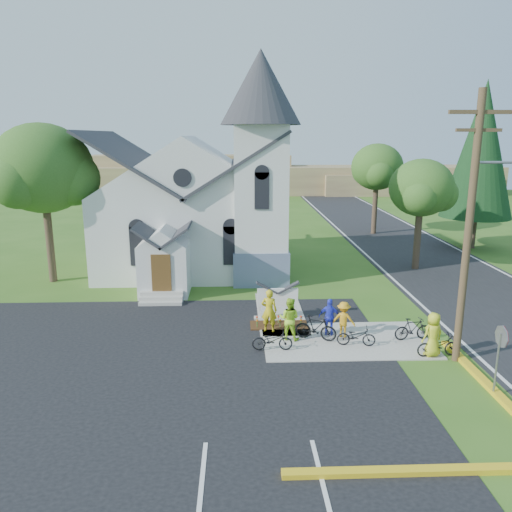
{
  "coord_description": "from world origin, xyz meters",
  "views": [
    {
      "loc": [
        -3.07,
        -18.91,
        8.4
      ],
      "look_at": [
        -2.14,
        5.0,
        2.63
      ],
      "focal_mm": 35.0,
      "sensor_mm": 36.0,
      "label": 1
    }
  ],
  "objects_px": {
    "cyclist_1": "(289,319)",
    "cyclist_3": "(344,319)",
    "cyclist_2": "(330,317)",
    "bike_2": "(356,336)",
    "stop_sign": "(500,346)",
    "bike_4": "(438,345)",
    "church_sign": "(278,298)",
    "cyclist_4": "(433,334)",
    "bike_1": "(316,328)",
    "bike_3": "(413,329)",
    "utility_pole": "(471,222)",
    "cyclist_0": "(269,310)",
    "bike_0": "(272,340)"
  },
  "relations": [
    {
      "from": "cyclist_3",
      "to": "utility_pole",
      "type": "bearing_deg",
      "value": 168.25
    },
    {
      "from": "cyclist_0",
      "to": "cyclist_2",
      "type": "xyz_separation_m",
      "value": [
        2.57,
        -0.51,
        -0.15
      ]
    },
    {
      "from": "cyclist_4",
      "to": "cyclist_0",
      "type": "bearing_deg",
      "value": -42.03
    },
    {
      "from": "cyclist_1",
      "to": "bike_3",
      "type": "bearing_deg",
      "value": -162.49
    },
    {
      "from": "utility_pole",
      "to": "bike_4",
      "type": "bearing_deg",
      "value": 155.68
    },
    {
      "from": "bike_2",
      "to": "cyclist_4",
      "type": "xyz_separation_m",
      "value": [
        2.72,
        -1.06,
        0.47
      ]
    },
    {
      "from": "cyclist_4",
      "to": "bike_4",
      "type": "height_order",
      "value": "cyclist_4"
    },
    {
      "from": "bike_0",
      "to": "bike_1",
      "type": "relative_size",
      "value": 0.92
    },
    {
      "from": "bike_2",
      "to": "cyclist_1",
      "type": "bearing_deg",
      "value": 81.74
    },
    {
      "from": "bike_1",
      "to": "bike_4",
      "type": "xyz_separation_m",
      "value": [
        4.5,
        -1.77,
        -0.09
      ]
    },
    {
      "from": "church_sign",
      "to": "bike_1",
      "type": "bearing_deg",
      "value": -61.99
    },
    {
      "from": "bike_2",
      "to": "bike_3",
      "type": "relative_size",
      "value": 0.97
    },
    {
      "from": "cyclist_0",
      "to": "cyclist_1",
      "type": "distance_m",
      "value": 1.2
    },
    {
      "from": "bike_0",
      "to": "cyclist_4",
      "type": "distance_m",
      "value": 6.24
    },
    {
      "from": "cyclist_0",
      "to": "bike_1",
      "type": "height_order",
      "value": "cyclist_0"
    },
    {
      "from": "church_sign",
      "to": "bike_1",
      "type": "xyz_separation_m",
      "value": [
        1.4,
        -2.63,
        -0.45
      ]
    },
    {
      "from": "stop_sign",
      "to": "cyclist_3",
      "type": "bearing_deg",
      "value": 128.41
    },
    {
      "from": "bike_1",
      "to": "cyclist_3",
      "type": "height_order",
      "value": "cyclist_3"
    },
    {
      "from": "cyclist_3",
      "to": "cyclist_4",
      "type": "height_order",
      "value": "cyclist_4"
    },
    {
      "from": "utility_pole",
      "to": "cyclist_2",
      "type": "distance_m",
      "value": 6.89
    },
    {
      "from": "cyclist_0",
      "to": "bike_3",
      "type": "height_order",
      "value": "cyclist_0"
    },
    {
      "from": "cyclist_0",
      "to": "bike_0",
      "type": "relative_size",
      "value": 1.18
    },
    {
      "from": "bike_1",
      "to": "bike_2",
      "type": "xyz_separation_m",
      "value": [
        1.56,
        -0.67,
        -0.12
      ]
    },
    {
      "from": "bike_0",
      "to": "cyclist_3",
      "type": "height_order",
      "value": "cyclist_3"
    },
    {
      "from": "church_sign",
      "to": "stop_sign",
      "type": "xyz_separation_m",
      "value": [
        6.63,
        -7.4,
        0.75
      ]
    },
    {
      "from": "cyclist_1",
      "to": "cyclist_3",
      "type": "bearing_deg",
      "value": -155.21
    },
    {
      "from": "utility_pole",
      "to": "cyclist_4",
      "type": "xyz_separation_m",
      "value": [
        -0.88,
        0.34,
        -4.47
      ]
    },
    {
      "from": "bike_4",
      "to": "cyclist_4",
      "type": "bearing_deg",
      "value": 74.6
    },
    {
      "from": "cyclist_2",
      "to": "bike_2",
      "type": "relative_size",
      "value": 1.04
    },
    {
      "from": "utility_pole",
      "to": "cyclist_1",
      "type": "bearing_deg",
      "value": 160.74
    },
    {
      "from": "bike_0",
      "to": "cyclist_4",
      "type": "xyz_separation_m",
      "value": [
        6.18,
        -0.75,
        0.45
      ]
    },
    {
      "from": "bike_3",
      "to": "stop_sign",
      "type": "bearing_deg",
      "value": -172.58
    },
    {
      "from": "bike_2",
      "to": "utility_pole",
      "type": "bearing_deg",
      "value": -102.99
    },
    {
      "from": "church_sign",
      "to": "bike_4",
      "type": "relative_size",
      "value": 1.3
    },
    {
      "from": "cyclist_2",
      "to": "cyclist_3",
      "type": "relative_size",
      "value": 1.04
    },
    {
      "from": "stop_sign",
      "to": "bike_4",
      "type": "distance_m",
      "value": 3.35
    },
    {
      "from": "bike_1",
      "to": "bike_0",
      "type": "bearing_deg",
      "value": 138.95
    },
    {
      "from": "cyclist_3",
      "to": "bike_3",
      "type": "distance_m",
      "value": 2.89
    },
    {
      "from": "bike_1",
      "to": "cyclist_4",
      "type": "xyz_separation_m",
      "value": [
        4.28,
        -1.73,
        0.35
      ]
    },
    {
      "from": "stop_sign",
      "to": "cyclist_4",
      "type": "distance_m",
      "value": 3.3
    },
    {
      "from": "bike_1",
      "to": "bike_3",
      "type": "relative_size",
      "value": 1.1
    },
    {
      "from": "utility_pole",
      "to": "cyclist_4",
      "type": "bearing_deg",
      "value": 158.83
    },
    {
      "from": "bike_3",
      "to": "cyclist_1",
      "type": "bearing_deg",
      "value": 80.1
    },
    {
      "from": "stop_sign",
      "to": "bike_2",
      "type": "height_order",
      "value": "stop_sign"
    },
    {
      "from": "utility_pole",
      "to": "stop_sign",
      "type": "relative_size",
      "value": 4.03
    },
    {
      "from": "church_sign",
      "to": "bike_3",
      "type": "bearing_deg",
      "value": -27.03
    },
    {
      "from": "church_sign",
      "to": "bike_0",
      "type": "xyz_separation_m",
      "value": [
        -0.5,
        -3.6,
        -0.55
      ]
    },
    {
      "from": "church_sign",
      "to": "bike_3",
      "type": "xyz_separation_m",
      "value": [
        5.47,
        -2.79,
        -0.5
      ]
    },
    {
      "from": "bike_0",
      "to": "bike_3",
      "type": "bearing_deg",
      "value": -80.52
    },
    {
      "from": "church_sign",
      "to": "cyclist_0",
      "type": "height_order",
      "value": "cyclist_0"
    }
  ]
}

